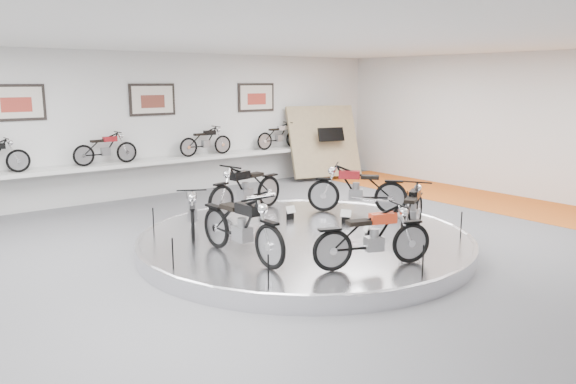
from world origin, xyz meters
TOP-DOWN VIEW (x-y plane):
  - floor at (0.00, 0.00)m, footprint 16.00×16.00m
  - ceiling at (0.00, 0.00)m, footprint 16.00×16.00m
  - wall_back at (0.00, 7.00)m, footprint 16.00×0.00m
  - wall_right at (8.00, 0.00)m, footprint 0.00×14.00m
  - orange_carpet_strip at (6.80, 0.00)m, footprint 2.40×12.60m
  - dado_band at (0.00, 6.98)m, footprint 15.68×0.04m
  - display_platform at (0.00, 0.30)m, footprint 6.40×6.40m
  - platform_rim at (0.00, 0.30)m, footprint 6.40×6.40m
  - shelf at (0.00, 6.70)m, footprint 11.00×0.55m
  - poster_left at (-3.50, 6.96)m, footprint 1.35×0.06m
  - poster_center at (0.00, 6.96)m, footprint 1.35×0.06m
  - poster_right at (3.50, 6.96)m, footprint 1.35×0.06m
  - display_panel at (5.60, 6.10)m, footprint 2.56×1.52m
  - shelf_bike_b at (-1.50, 6.70)m, footprint 1.22×0.43m
  - shelf_bike_c at (1.50, 6.70)m, footprint 1.22×0.43m
  - shelf_bike_d at (4.20, 6.70)m, footprint 1.22×0.43m
  - bike_a at (2.06, 0.97)m, footprint 1.76×1.84m
  - bike_b at (0.11, 2.51)m, footprint 2.00×1.05m
  - bike_c at (-1.67, 1.71)m, footprint 1.25×1.69m
  - bike_d at (-1.78, -0.20)m, footprint 0.76×1.93m
  - bike_e at (-0.40, -1.86)m, footprint 1.83×1.17m
  - bike_f at (1.59, -1.00)m, footprint 1.74×1.34m

SIDE VIEW (x-z plane):
  - floor at x=0.00m, z-range 0.00..0.00m
  - orange_carpet_strip at x=6.80m, z-range 0.00..0.01m
  - display_platform at x=0.00m, z-range 0.00..0.30m
  - platform_rim at x=0.00m, z-range 0.22..0.32m
  - dado_band at x=0.00m, z-range 0.00..1.10m
  - bike_c at x=-1.67m, z-range 0.30..1.25m
  - bike_f at x=1.59m, z-range 0.30..1.28m
  - bike_e at x=-0.40m, z-range 0.30..1.31m
  - bike_a at x=2.06m, z-range 0.30..1.41m
  - bike_d at x=-1.78m, z-range 0.30..1.42m
  - bike_b at x=0.11m, z-range 0.30..1.42m
  - shelf at x=0.00m, z-range 0.95..1.05m
  - display_panel at x=5.60m, z-range 0.10..2.40m
  - shelf_bike_b at x=-1.50m, z-range 1.05..1.78m
  - shelf_bike_c at x=1.50m, z-range 1.05..1.78m
  - shelf_bike_d at x=4.20m, z-range 1.05..1.78m
  - wall_back at x=0.00m, z-range -6.00..10.00m
  - wall_right at x=8.00m, z-range -5.00..9.00m
  - poster_left at x=-3.50m, z-range 2.26..3.14m
  - poster_center at x=0.00m, z-range 2.26..3.14m
  - poster_right at x=3.50m, z-range 2.26..3.14m
  - ceiling at x=0.00m, z-range 4.00..4.00m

